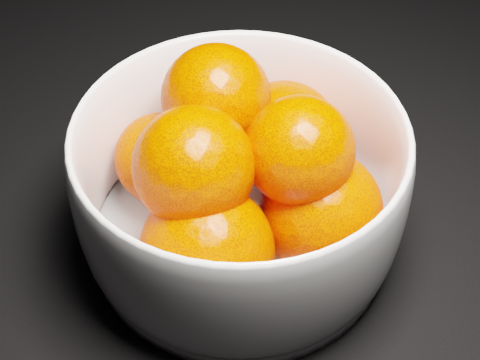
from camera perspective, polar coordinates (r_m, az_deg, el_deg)
bowl at (r=0.51m, az=0.00°, el=-0.48°), size 0.25×0.25×0.12m
orange_pile at (r=0.50m, az=0.50°, el=0.66°), size 0.21×0.19×0.14m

